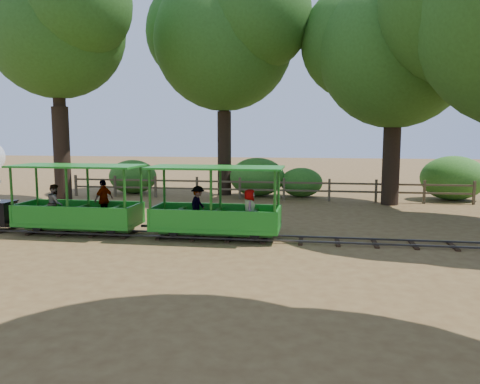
# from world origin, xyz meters

# --- Properties ---
(ground) EXTENTS (90.00, 90.00, 0.00)m
(ground) POSITION_xyz_m (0.00, 0.00, 0.00)
(ground) COLOR olive
(ground) RESTS_ON ground
(track) EXTENTS (22.00, 1.00, 0.10)m
(track) POSITION_xyz_m (0.00, 0.00, 0.07)
(track) COLOR #3F3D3A
(track) RESTS_ON ground
(carriage_front) EXTENTS (3.78, 1.54, 1.96)m
(carriage_front) POSITION_xyz_m (-4.58, 0.01, 0.80)
(carriage_front) COLOR #1B7E1D
(carriage_front) RESTS_ON track
(carriage_rear) EXTENTS (3.78, 1.54, 1.96)m
(carriage_rear) POSITION_xyz_m (-0.39, 0.01, 0.79)
(carriage_rear) COLOR #1B7E1D
(carriage_rear) RESTS_ON track
(oak_nw) EXTENTS (7.25, 6.38, 10.25)m
(oak_nw) POSITION_xyz_m (-8.53, 6.08, 7.63)
(oak_nw) COLOR #2D2116
(oak_nw) RESTS_ON ground
(oak_nc) EXTENTS (8.24, 7.25, 10.63)m
(oak_nc) POSITION_xyz_m (-2.03, 9.59, 7.67)
(oak_nc) COLOR #2D2116
(oak_nc) RESTS_ON ground
(oak_ne) EXTENTS (7.74, 6.81, 9.39)m
(oak_ne) POSITION_xyz_m (5.47, 7.58, 6.60)
(oak_ne) COLOR #2D2116
(oak_ne) RESTS_ON ground
(fence) EXTENTS (18.10, 0.10, 1.00)m
(fence) POSITION_xyz_m (0.00, 8.00, 0.58)
(fence) COLOR brown
(fence) RESTS_ON ground
(shrub_west) EXTENTS (2.41, 1.86, 1.67)m
(shrub_west) POSITION_xyz_m (-6.63, 9.30, 0.84)
(shrub_west) COLOR #2D6B1E
(shrub_west) RESTS_ON ground
(shrub_mid_w) EXTENTS (2.65, 2.04, 1.83)m
(shrub_mid_w) POSITION_xyz_m (-0.37, 9.30, 0.92)
(shrub_mid_w) COLOR #2D6B1E
(shrub_mid_w) RESTS_ON ground
(shrub_mid_e) EXTENTS (1.99, 1.53, 1.38)m
(shrub_mid_e) POSITION_xyz_m (1.74, 9.30, 0.69)
(shrub_mid_e) COLOR #2D6B1E
(shrub_mid_e) RESTS_ON ground
(shrub_east) EXTENTS (2.87, 2.21, 1.99)m
(shrub_east) POSITION_xyz_m (8.49, 9.30, 1.00)
(shrub_east) COLOR #2D6B1E
(shrub_east) RESTS_ON ground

